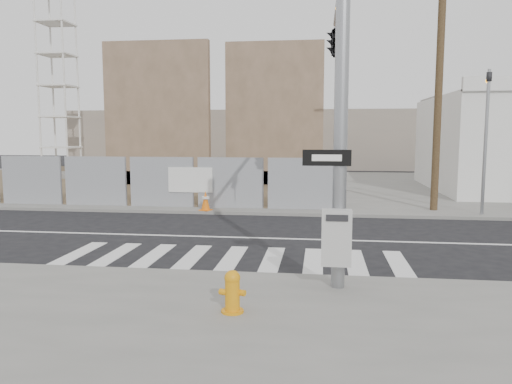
# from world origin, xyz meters

# --- Properties ---
(ground) EXTENTS (100.00, 100.00, 0.00)m
(ground) POSITION_xyz_m (0.00, 0.00, 0.00)
(ground) COLOR black
(ground) RESTS_ON ground
(sidewalk_far) EXTENTS (50.00, 20.00, 0.12)m
(sidewalk_far) POSITION_xyz_m (0.00, 14.00, 0.06)
(sidewalk_far) COLOR slate
(sidewalk_far) RESTS_ON ground
(signal_pole) EXTENTS (0.96, 5.87, 7.00)m
(signal_pole) POSITION_xyz_m (2.49, -2.05, 4.78)
(signal_pole) COLOR gray
(signal_pole) RESTS_ON sidewalk_near
(far_signal_pole) EXTENTS (0.16, 0.20, 5.60)m
(far_signal_pole) POSITION_xyz_m (8.00, 4.60, 3.48)
(far_signal_pole) COLOR gray
(far_signal_pole) RESTS_ON sidewalk_far
(chain_link_fence) EXTENTS (24.60, 0.04, 2.00)m
(chain_link_fence) POSITION_xyz_m (-10.00, 5.00, 1.12)
(chain_link_fence) COLOR gray
(chain_link_fence) RESTS_ON sidewalk_far
(concrete_wall_left) EXTENTS (6.00, 1.30, 8.00)m
(concrete_wall_left) POSITION_xyz_m (-7.00, 13.08, 3.38)
(concrete_wall_left) COLOR brown
(concrete_wall_left) RESTS_ON sidewalk_far
(concrete_wall_right) EXTENTS (5.50, 1.30, 8.00)m
(concrete_wall_right) POSITION_xyz_m (-0.50, 14.08, 3.38)
(concrete_wall_right) COLOR brown
(concrete_wall_right) RESTS_ON sidewalk_far
(crane_tower) EXTENTS (2.60, 2.60, 18.15)m
(crane_tower) POSITION_xyz_m (-15.00, 17.00, 9.02)
(crane_tower) COLOR slate
(crane_tower) RESTS_ON sidewalk_far
(utility_pole_right) EXTENTS (1.60, 0.28, 10.00)m
(utility_pole_right) POSITION_xyz_m (6.50, 5.50, 5.20)
(utility_pole_right) COLOR brown
(utility_pole_right) RESTS_ON sidewalk_far
(fire_hydrant) EXTENTS (0.48, 0.48, 0.71)m
(fire_hydrant) POSITION_xyz_m (0.72, -6.42, 0.47)
(fire_hydrant) COLOR orange
(fire_hydrant) RESTS_ON sidewalk_near
(traffic_cone_c) EXTENTS (0.41, 0.41, 0.65)m
(traffic_cone_c) POSITION_xyz_m (-3.62, 5.49, 0.44)
(traffic_cone_c) COLOR red
(traffic_cone_c) RESTS_ON sidewalk_far
(traffic_cone_d) EXTENTS (0.51, 0.51, 0.76)m
(traffic_cone_d) POSITION_xyz_m (-2.22, 4.22, 0.49)
(traffic_cone_d) COLOR orange
(traffic_cone_d) RESTS_ON sidewalk_far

